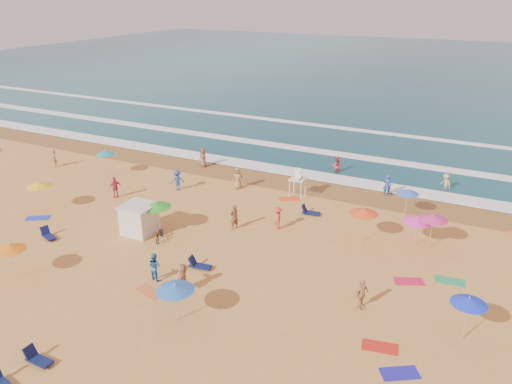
% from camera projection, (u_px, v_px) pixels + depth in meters
% --- Properties ---
extents(ground, '(220.00, 220.00, 0.00)m').
position_uv_depth(ground, '(219.00, 243.00, 33.55)').
color(ground, gold).
rests_on(ground, ground).
extents(ocean, '(220.00, 140.00, 0.18)m').
position_uv_depth(ocean, '(426.00, 71.00, 103.01)').
color(ocean, '#0C4756').
rests_on(ocean, ground).
extents(wet_sand, '(220.00, 220.00, 0.00)m').
position_uv_depth(wet_sand, '(291.00, 183.00, 43.88)').
color(wet_sand, olive).
rests_on(wet_sand, ground).
extents(surf_foam, '(200.00, 18.70, 0.05)m').
position_uv_depth(surf_foam, '(325.00, 154.00, 51.14)').
color(surf_foam, white).
rests_on(surf_foam, ground).
extents(cabana, '(2.00, 2.00, 2.00)m').
position_uv_depth(cabana, '(139.00, 220.00, 34.65)').
color(cabana, silver).
rests_on(cabana, ground).
extents(cabana_roof, '(2.20, 2.20, 0.12)m').
position_uv_depth(cabana_roof, '(138.00, 206.00, 34.24)').
color(cabana_roof, silver).
rests_on(cabana_roof, cabana).
extents(bicycle, '(1.13, 1.73, 0.86)m').
position_uv_depth(bicycle, '(160.00, 234.00, 33.83)').
color(bicycle, black).
rests_on(bicycle, ground).
extents(lifeguard_stand, '(1.20, 1.20, 2.10)m').
position_uv_depth(lifeguard_stand, '(298.00, 185.00, 40.65)').
color(lifeguard_stand, white).
rests_on(lifeguard_stand, ground).
extents(beach_umbrellas, '(66.13, 28.64, 0.69)m').
position_uv_depth(beach_umbrellas, '(227.00, 219.00, 32.13)').
color(beach_umbrellas, '#14A2A5').
rests_on(beach_umbrellas, ground).
extents(loungers, '(43.34, 23.27, 0.34)m').
position_uv_depth(loungers, '(319.00, 305.00, 26.77)').
color(loungers, '#101853').
rests_on(loungers, ground).
extents(towels, '(41.66, 22.82, 0.03)m').
position_uv_depth(towels, '(232.00, 263.00, 31.10)').
color(towels, '#C6184D').
rests_on(towels, ground).
extents(beachgoers, '(41.59, 27.68, 2.11)m').
position_uv_depth(beachgoers, '(266.00, 203.00, 37.78)').
color(beachgoers, '#D33464').
rests_on(beachgoers, ground).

